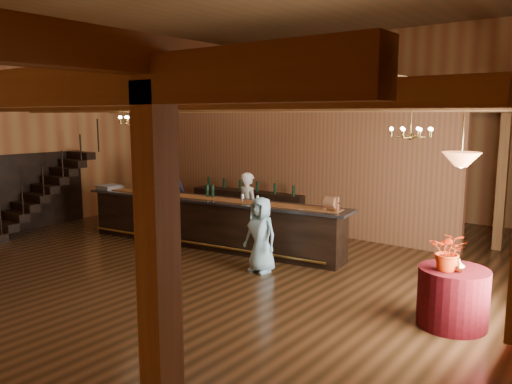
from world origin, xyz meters
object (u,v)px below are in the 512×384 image
Objects in this scene: staff_second at (172,195)px; guest at (261,235)px; backbar_shelf at (248,208)px; round_table at (453,297)px; chandelier_left at (137,120)px; bartender at (248,208)px; floor_plant at (403,220)px; beverage_dispenser at (142,180)px; raffle_drum at (331,202)px; tasting_bar at (209,222)px; chandelier_right at (411,132)px; pendant_lamp at (461,159)px.

staff_second is 4.49m from guest.
backbar_shelf is 7.37m from round_table.
chandelier_left reaches higher than staff_second.
floor_plant is (2.94, 2.17, -0.28)m from bartender.
chandelier_left is (-0.39, -3.44, 2.43)m from backbar_shelf.
beverage_dispenser reaches higher than raffle_drum.
tasting_bar is 4.85m from chandelier_right.
guest is (1.55, -1.59, -0.11)m from bartender.
guest is (4.10, -0.57, -0.68)m from beverage_dispenser.
pendant_lamp is at bearing 149.32° from staff_second.
chandelier_right is at bearing 5.60° from tasting_bar.
guest reaches higher than backbar_shelf.
raffle_drum is at bearing 6.33° from beverage_dispenser.
staff_second is at bearing 117.91° from chandelier_left.
round_table is at bearing -0.59° from chandelier_left.
round_table is at bearing -35.57° from backbar_shelf.
backbar_shelf is 2.12m from staff_second.
guest is (-3.68, 0.34, -1.67)m from pendant_lamp.
chandelier_right reaches higher than raffle_drum.
pendant_lamp reaches higher than tasting_bar.
chandelier_right is (-1.50, 2.12, 2.27)m from round_table.
chandelier_right reaches higher than floor_plant.
bartender reaches higher than tasting_bar.
beverage_dispenser is 0.36× the size of bartender.
chandelier_right and pendant_lamp have the same top height.
bartender is (2.54, 1.02, -0.57)m from beverage_dispenser.
chandelier_right reaches higher than round_table.
raffle_drum is 0.23× the size of guest.
pendant_lamp is 8.25m from staff_second.
staff_second is 1.20× the size of guest.
guest is 4.01m from floor_plant.
pendant_lamp is at bearing -18.64° from tasting_bar.
round_table is (6.48, -3.51, -0.05)m from backbar_shelf.
backbar_shelf is 4.23m from guest.
beverage_dispenser is 0.61× the size of round_table.
chandelier_right is 0.89× the size of pendant_lamp.
backbar_shelf is at bearing 164.39° from chandelier_right.
beverage_dispenser is at bearing 137.29° from chandelier_left.
bartender reaches higher than raffle_drum.
beverage_dispenser is 0.75× the size of chandelier_left.
beverage_dispenser is 0.53× the size of floor_plant.
tasting_bar is 4.03× the size of bartender.
tasting_bar is 2.03× the size of backbar_shelf.
chandelier_right is at bearing 125.33° from pendant_lamp.
beverage_dispenser is at bearing 173.31° from round_table.
beverage_dispenser is at bearing -173.67° from raffle_drum.
chandelier_left is 6.89m from pendant_lamp.
backbar_shelf is at bearing 151.56° from round_table.
floor_plant is at bearing 0.90° from backbar_shelf.
backbar_shelf is 4.18× the size of chandelier_left.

